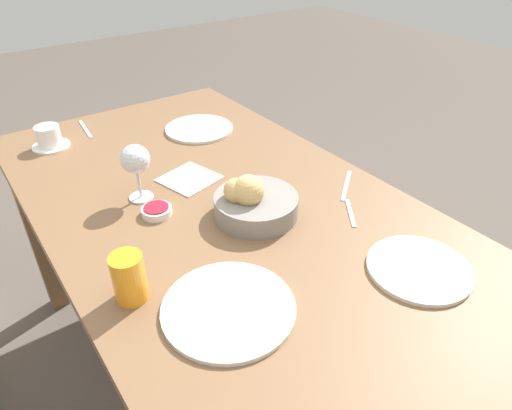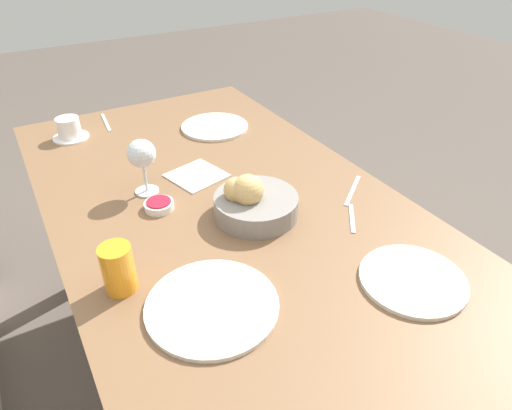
{
  "view_description": "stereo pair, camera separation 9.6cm",
  "coord_description": "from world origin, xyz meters",
  "px_view_note": "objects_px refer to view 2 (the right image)",
  "views": [
    {
      "loc": [
        -0.86,
        0.51,
        1.42
      ],
      "look_at": [
        -0.09,
        -0.04,
        0.79
      ],
      "focal_mm": 32.0,
      "sensor_mm": 36.0,
      "label": 1
    },
    {
      "loc": [
        -0.91,
        0.43,
        1.42
      ],
      "look_at": [
        -0.09,
        -0.04,
        0.79
      ],
      "focal_mm": 32.0,
      "sensor_mm": 36.0,
      "label": 2
    }
  ],
  "objects_px": {
    "juice_glass": "(118,269)",
    "knife_silver": "(353,190)",
    "napkin": "(197,175)",
    "jam_bowl_berry": "(159,205)",
    "coffee_cup": "(69,129)",
    "plate_far_center": "(212,306)",
    "spoon_coffee": "(352,218)",
    "plate_near_right": "(215,127)",
    "wine_glass": "(142,155)",
    "plate_near_left": "(413,280)",
    "bread_basket": "(253,202)",
    "fork_silver": "(106,122)"
  },
  "relations": [
    {
      "from": "plate_far_center",
      "to": "spoon_coffee",
      "type": "bearing_deg",
      "value": -77.43
    },
    {
      "from": "plate_near_left",
      "to": "spoon_coffee",
      "type": "height_order",
      "value": "plate_near_left"
    },
    {
      "from": "fork_silver",
      "to": "napkin",
      "type": "bearing_deg",
      "value": -166.13
    },
    {
      "from": "bread_basket",
      "to": "plate_near_left",
      "type": "xyz_separation_m",
      "value": [
        -0.38,
        -0.17,
        -0.03
      ]
    },
    {
      "from": "bread_basket",
      "to": "plate_near_left",
      "type": "relative_size",
      "value": 0.95
    },
    {
      "from": "wine_glass",
      "to": "coffee_cup",
      "type": "height_order",
      "value": "wine_glass"
    },
    {
      "from": "plate_near_left",
      "to": "plate_far_center",
      "type": "bearing_deg",
      "value": 70.06
    },
    {
      "from": "wine_glass",
      "to": "fork_silver",
      "type": "height_order",
      "value": "wine_glass"
    },
    {
      "from": "wine_glass",
      "to": "spoon_coffee",
      "type": "height_order",
      "value": "wine_glass"
    },
    {
      "from": "juice_glass",
      "to": "knife_silver",
      "type": "bearing_deg",
      "value": -85.03
    },
    {
      "from": "spoon_coffee",
      "to": "bread_basket",
      "type": "bearing_deg",
      "value": 56.49
    },
    {
      "from": "coffee_cup",
      "to": "fork_silver",
      "type": "bearing_deg",
      "value": -62.03
    },
    {
      "from": "plate_near_left",
      "to": "knife_silver",
      "type": "xyz_separation_m",
      "value": [
        0.34,
        -0.13,
        -0.0
      ]
    },
    {
      "from": "wine_glass",
      "to": "knife_silver",
      "type": "height_order",
      "value": "wine_glass"
    },
    {
      "from": "plate_near_right",
      "to": "wine_glass",
      "type": "relative_size",
      "value": 1.49
    },
    {
      "from": "plate_near_right",
      "to": "fork_silver",
      "type": "bearing_deg",
      "value": 53.17
    },
    {
      "from": "plate_near_right",
      "to": "plate_far_center",
      "type": "height_order",
      "value": "same"
    },
    {
      "from": "jam_bowl_berry",
      "to": "napkin",
      "type": "height_order",
      "value": "jam_bowl_berry"
    },
    {
      "from": "bread_basket",
      "to": "plate_far_center",
      "type": "height_order",
      "value": "bread_basket"
    },
    {
      "from": "plate_far_center",
      "to": "coffee_cup",
      "type": "height_order",
      "value": "coffee_cup"
    },
    {
      "from": "juice_glass",
      "to": "wine_glass",
      "type": "height_order",
      "value": "wine_glass"
    },
    {
      "from": "plate_near_left",
      "to": "wine_glass",
      "type": "bearing_deg",
      "value": 30.57
    },
    {
      "from": "plate_far_center",
      "to": "spoon_coffee",
      "type": "distance_m",
      "value": 0.44
    },
    {
      "from": "plate_near_right",
      "to": "plate_far_center",
      "type": "distance_m",
      "value": 0.85
    },
    {
      "from": "plate_near_left",
      "to": "wine_glass",
      "type": "xyz_separation_m",
      "value": [
        0.62,
        0.37,
        0.11
      ]
    },
    {
      "from": "plate_near_left",
      "to": "plate_near_right",
      "type": "distance_m",
      "value": 0.91
    },
    {
      "from": "coffee_cup",
      "to": "knife_silver",
      "type": "height_order",
      "value": "coffee_cup"
    },
    {
      "from": "juice_glass",
      "to": "knife_silver",
      "type": "distance_m",
      "value": 0.66
    },
    {
      "from": "bread_basket",
      "to": "wine_glass",
      "type": "distance_m",
      "value": 0.32
    },
    {
      "from": "plate_far_center",
      "to": "wine_glass",
      "type": "bearing_deg",
      "value": -3.57
    },
    {
      "from": "spoon_coffee",
      "to": "plate_near_right",
      "type": "bearing_deg",
      "value": 5.13
    },
    {
      "from": "jam_bowl_berry",
      "to": "bread_basket",
      "type": "bearing_deg",
      "value": -126.82
    },
    {
      "from": "jam_bowl_berry",
      "to": "napkin",
      "type": "bearing_deg",
      "value": -54.96
    },
    {
      "from": "juice_glass",
      "to": "jam_bowl_berry",
      "type": "xyz_separation_m",
      "value": [
        0.24,
        -0.17,
        -0.04
      ]
    },
    {
      "from": "plate_near_right",
      "to": "spoon_coffee",
      "type": "xyz_separation_m",
      "value": [
        -0.67,
        -0.06,
        -0.0
      ]
    },
    {
      "from": "plate_far_center",
      "to": "coffee_cup",
      "type": "distance_m",
      "value": 0.94
    },
    {
      "from": "plate_near_right",
      "to": "jam_bowl_berry",
      "type": "height_order",
      "value": "jam_bowl_berry"
    },
    {
      "from": "coffee_cup",
      "to": "fork_silver",
      "type": "relative_size",
      "value": 0.71
    },
    {
      "from": "plate_near_right",
      "to": "wine_glass",
      "type": "bearing_deg",
      "value": 130.08
    },
    {
      "from": "jam_bowl_berry",
      "to": "spoon_coffee",
      "type": "bearing_deg",
      "value": -125.15
    },
    {
      "from": "wine_glass",
      "to": "napkin",
      "type": "bearing_deg",
      "value": -85.57
    },
    {
      "from": "juice_glass",
      "to": "coffee_cup",
      "type": "height_order",
      "value": "juice_glass"
    },
    {
      "from": "plate_near_right",
      "to": "coffee_cup",
      "type": "xyz_separation_m",
      "value": [
        0.17,
        0.45,
        0.03
      ]
    },
    {
      "from": "spoon_coffee",
      "to": "napkin",
      "type": "height_order",
      "value": "napkin"
    },
    {
      "from": "wine_glass",
      "to": "fork_silver",
      "type": "xyz_separation_m",
      "value": [
        0.53,
        -0.02,
        -0.11
      ]
    },
    {
      "from": "plate_near_right",
      "to": "napkin",
      "type": "distance_m",
      "value": 0.34
    },
    {
      "from": "coffee_cup",
      "to": "napkin",
      "type": "distance_m",
      "value": 0.52
    },
    {
      "from": "knife_silver",
      "to": "napkin",
      "type": "relative_size",
      "value": 0.78
    },
    {
      "from": "napkin",
      "to": "jam_bowl_berry",
      "type": "bearing_deg",
      "value": 125.04
    },
    {
      "from": "bread_basket",
      "to": "napkin",
      "type": "bearing_deg",
      "value": 9.89
    }
  ]
}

